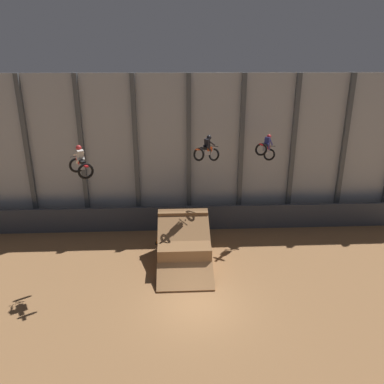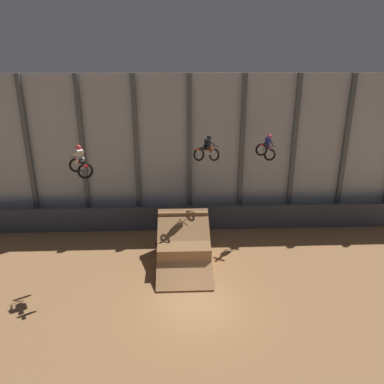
# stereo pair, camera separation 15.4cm
# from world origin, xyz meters

# --- Properties ---
(ground_plane) EXTENTS (60.00, 60.00, 0.00)m
(ground_plane) POSITION_xyz_m (0.00, 0.00, 0.00)
(ground_plane) COLOR #996B42
(arena_back_wall) EXTENTS (32.00, 0.40, 9.80)m
(arena_back_wall) POSITION_xyz_m (0.00, 9.35, 4.90)
(arena_back_wall) COLOR #ADB2B7
(arena_back_wall) RESTS_ON ground_plane
(lower_barrier) EXTENTS (31.36, 0.20, 1.61)m
(lower_barrier) POSITION_xyz_m (0.00, 8.12, 0.80)
(lower_barrier) COLOR #383D47
(lower_barrier) RESTS_ON ground_plane
(dirt_ramp) EXTENTS (2.84, 4.63, 2.58)m
(dirt_ramp) POSITION_xyz_m (-0.50, 4.19, 0.88)
(dirt_ramp) COLOR olive
(dirt_ramp) RESTS_ON ground_plane
(rider_bike_left_air) EXTENTS (1.39, 1.73, 1.46)m
(rider_bike_left_air) POSITION_xyz_m (-5.25, 2.60, 6.06)
(rider_bike_left_air) COLOR black
(rider_bike_center_air) EXTENTS (1.63, 1.69, 1.58)m
(rider_bike_center_air) POSITION_xyz_m (0.86, 5.89, 5.82)
(rider_bike_center_air) COLOR black
(rider_bike_right_air) EXTENTS (1.59, 1.78, 1.66)m
(rider_bike_right_air) POSITION_xyz_m (4.43, 6.95, 5.65)
(rider_bike_right_air) COLOR black
(traffic_cone_near_ramp) EXTENTS (0.36, 0.36, 0.58)m
(traffic_cone_near_ramp) POSITION_xyz_m (-2.00, 6.20, 0.28)
(traffic_cone_near_ramp) COLOR black
(traffic_cone_near_ramp) RESTS_ON ground_plane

